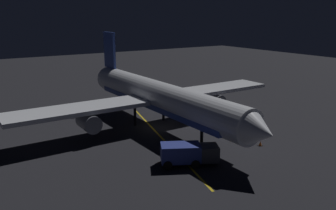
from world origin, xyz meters
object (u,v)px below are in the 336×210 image
(baggage_truck, at_px, (187,154))
(traffic_cone_near_left, at_px, (222,129))
(ground_crew_worker, at_px, (163,153))
(traffic_cone_far, at_px, (215,121))
(traffic_cone_near_right, at_px, (260,144))
(airliner, at_px, (157,97))
(catering_truck, at_px, (199,107))
(traffic_cone_under_wing, at_px, (164,150))

(baggage_truck, height_order, traffic_cone_near_left, baggage_truck)
(baggage_truck, height_order, ground_crew_worker, baggage_truck)
(traffic_cone_near_left, bearing_deg, baggage_truck, 32.10)
(baggage_truck, xyz_separation_m, traffic_cone_far, (-11.31, -9.22, -0.89))
(traffic_cone_near_right, bearing_deg, traffic_cone_far, -97.55)
(traffic_cone_near_left, bearing_deg, ground_crew_worker, 19.93)
(airliner, bearing_deg, catering_truck, -170.48)
(airliner, distance_m, traffic_cone_near_left, 9.29)
(airliner, xyz_separation_m, traffic_cone_near_left, (-6.03, 5.96, -3.80))
(baggage_truck, height_order, catering_truck, catering_truck)
(traffic_cone_near_left, bearing_deg, traffic_cone_near_right, 90.63)
(traffic_cone_near_right, xyz_separation_m, traffic_cone_far, (-1.26, -9.49, 0.00))
(ground_crew_worker, bearing_deg, traffic_cone_near_right, 168.20)
(traffic_cone_under_wing, bearing_deg, traffic_cone_near_right, 156.67)
(catering_truck, distance_m, traffic_cone_far, 4.51)
(airliner, bearing_deg, traffic_cone_under_wing, 63.53)
(ground_crew_worker, relative_size, traffic_cone_near_left, 3.16)
(catering_truck, bearing_deg, airliner, 9.52)
(ground_crew_worker, height_order, traffic_cone_near_left, ground_crew_worker)
(traffic_cone_under_wing, bearing_deg, traffic_cone_far, -155.86)
(baggage_truck, height_order, traffic_cone_under_wing, baggage_truck)
(airliner, xyz_separation_m, traffic_cone_near_right, (-6.11, 12.49, -3.80))
(catering_truck, relative_size, traffic_cone_near_left, 10.27)
(baggage_truck, distance_m, traffic_cone_under_wing, 4.20)
(traffic_cone_far, bearing_deg, ground_crew_worker, 29.12)
(traffic_cone_near_left, relative_size, traffic_cone_near_right, 1.00)
(traffic_cone_far, bearing_deg, airliner, -22.22)
(traffic_cone_near_left, distance_m, traffic_cone_far, 3.24)
(traffic_cone_near_left, bearing_deg, catering_truck, -104.93)
(traffic_cone_far, bearing_deg, traffic_cone_near_left, 65.80)
(airliner, relative_size, traffic_cone_near_left, 69.63)
(ground_crew_worker, height_order, traffic_cone_under_wing, ground_crew_worker)
(catering_truck, height_order, traffic_cone_near_left, catering_truck)
(ground_crew_worker, distance_m, traffic_cone_far, 14.59)
(traffic_cone_near_right, bearing_deg, traffic_cone_near_left, -89.37)
(airliner, relative_size, traffic_cone_under_wing, 69.63)
(traffic_cone_under_wing, relative_size, traffic_cone_far, 1.00)
(traffic_cone_near_right, bearing_deg, airliner, -63.96)
(airliner, bearing_deg, traffic_cone_far, 157.78)
(traffic_cone_under_wing, bearing_deg, airliner, -116.47)
(baggage_truck, xyz_separation_m, traffic_cone_under_wing, (0.09, -4.11, -0.89))
(traffic_cone_near_right, xyz_separation_m, traffic_cone_under_wing, (10.15, -4.38, 0.00))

